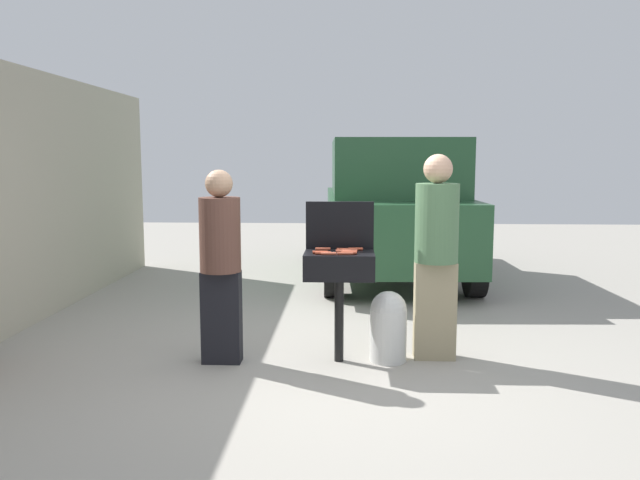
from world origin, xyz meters
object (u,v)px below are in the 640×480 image
hot_dog_6 (350,250)px  propane_tank (388,325)px  hot_dog_5 (345,253)px  hot_dog_10 (343,251)px  hot_dog_0 (344,249)px  hot_dog_4 (329,254)px  person_right (436,249)px  person_left (220,259)px  hot_dog_2 (320,252)px  hot_dog_8 (323,249)px  bbq_grill (339,269)px  hot_dog_3 (349,253)px  hot_dog_1 (349,252)px  hot_dog_7 (323,253)px  parked_minivan (392,208)px  hot_dog_9 (355,249)px

hot_dog_6 → propane_tank: bearing=-2.3°
hot_dog_5 → hot_dog_10: (-0.02, 0.13, 0.00)m
hot_dog_0 → hot_dog_4: (-0.13, -0.24, 0.00)m
hot_dog_10 → person_right: size_ratio=0.07×
person_left → hot_dog_4: bearing=8.1°
hot_dog_2 → hot_dog_8: size_ratio=1.00×
hot_dog_5 → propane_tank: bearing=24.8°
bbq_grill → hot_dog_3: hot_dog_3 is taller
hot_dog_4 → hot_dog_10: (0.12, 0.14, 0.00)m
hot_dog_5 → hot_dog_8: size_ratio=1.00×
hot_dog_1 → person_left: 1.10m
hot_dog_5 → hot_dog_3: bearing=44.3°
person_right → hot_dog_10: bearing=-4.0°
hot_dog_4 → hot_dog_7: 0.06m
hot_dog_4 → hot_dog_5: bearing=4.5°
hot_dog_10 → person_left: 1.05m
person_left → person_right: 1.86m
parked_minivan → hot_dog_3: bearing=79.2°
hot_dog_7 → hot_dog_1: bearing=19.5°
bbq_grill → hot_dog_6: (0.09, 0.04, 0.16)m
hot_dog_1 → hot_dog_3: (-0.00, -0.07, 0.00)m
hot_dog_4 → hot_dog_5: 0.14m
hot_dog_2 → hot_dog_9: 0.36m
hot_dog_2 → hot_dog_9: bearing=34.7°
hot_dog_1 → propane_tank: (0.34, 0.08, -0.65)m
hot_dog_7 → hot_dog_5: bearing=-5.9°
hot_dog_1 → hot_dog_7: (-0.22, -0.08, 0.00)m
hot_dog_10 → propane_tank: bearing=6.0°
parked_minivan → hot_dog_5: bearing=78.8°
hot_dog_1 → hot_dog_9: (0.05, 0.17, 0.00)m
hot_dog_0 → hot_dog_10: size_ratio=1.00×
hot_dog_7 → hot_dog_8: size_ratio=1.00×
hot_dog_1 → hot_dog_7: bearing=-160.5°
hot_dog_3 → hot_dog_9: 0.24m
hot_dog_4 → propane_tank: (0.52, 0.19, -0.65)m
hot_dog_4 → parked_minivan: parked_minivan is taller
hot_dog_8 → person_left: size_ratio=0.08×
hot_dog_1 → propane_tank: hot_dog_1 is taller
hot_dog_0 → propane_tank: bearing=-8.5°
person_right → parked_minivan: parked_minivan is taller
hot_dog_3 → hot_dog_10: size_ratio=1.00×
bbq_grill → hot_dog_0: bearing=63.7°
hot_dog_8 → hot_dog_10: 0.22m
bbq_grill → hot_dog_7: bearing=-136.9°
hot_dog_3 → person_left: size_ratio=0.08×
hot_dog_3 → hot_dog_6: same height
hot_dog_8 → person_left: (-0.87, -0.19, -0.07)m
hot_dog_4 → hot_dog_5: same height
hot_dog_6 → parked_minivan: size_ratio=0.03×
person_left → hot_dog_6: bearing=19.3°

